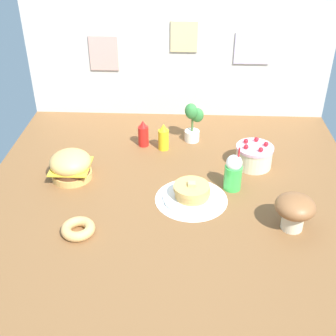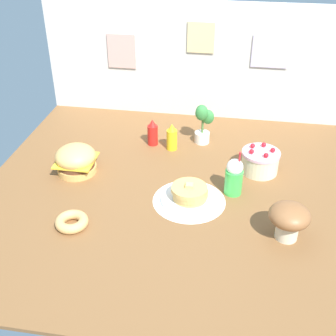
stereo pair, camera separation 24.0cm
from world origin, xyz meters
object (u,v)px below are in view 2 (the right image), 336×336
Objects in this scene: pancake_stack at (190,195)px; donut_pink_glaze at (72,221)px; ketchup_bottle at (153,133)px; mustard_bottle at (172,138)px; burger at (76,160)px; potted_plant at (203,122)px; cream_soda_cup at (234,177)px; mushroom_stool at (289,218)px; layer_cake at (260,161)px.

pancake_stack is 0.64m from donut_pink_glaze.
pancake_stack is 1.70× the size of ketchup_bottle.
mustard_bottle is (0.13, -0.04, 0.00)m from ketchup_bottle.
donut_pink_glaze is at bearing -73.52° from burger.
mustard_bottle is at bearing -17.33° from ketchup_bottle.
ketchup_bottle reaches higher than burger.
pancake_stack is 0.68m from potted_plant.
cream_soda_cup is 1.61× the size of donut_pink_glaze.
burger is at bearing -133.58° from ketchup_bottle.
cream_soda_cup reaches higher than mustard_bottle.
pancake_stack is 1.55× the size of mushroom_stool.
ketchup_bottle is at bearing 46.42° from burger.
cream_soda_cup is at bearing -40.72° from ketchup_bottle.
pancake_stack is 0.26m from cream_soda_cup.
ketchup_bottle is 0.67× the size of cream_soda_cup.
donut_pink_glaze is 0.85× the size of mushroom_stool.
layer_cake is (0.38, 0.36, 0.03)m from pancake_stack.
cream_soda_cup is 1.36× the size of mushroom_stool.
cream_soda_cup reaches higher than layer_cake.
donut_pink_glaze is at bearing -151.83° from cream_soda_cup.
layer_cake is at bearing 59.12° from cream_soda_cup.
mushroom_stool is (1.20, -0.40, 0.04)m from burger.
donut_pink_glaze is (-0.79, -0.42, -0.08)m from cream_soda_cup.
burger is 0.93m from cream_soda_cup.
layer_cake is 0.60m from mushroom_stool.
cream_soda_cup is 0.98× the size of potted_plant.
mushroom_stool is at bearing -48.14° from mustard_bottle.
ketchup_bottle is 0.72m from cream_soda_cup.
mustard_bottle reaches higher than pancake_stack.
mushroom_stool is (0.50, -0.89, -0.03)m from potted_plant.
mustard_bottle is 1.02m from mushroom_stool.
donut_pink_glaze is 0.61× the size of potted_plant.
ketchup_bottle is at bearing 139.28° from cream_soda_cup.
donut_pink_glaze is 1.13m from potted_plant.
ketchup_bottle is 0.34m from potted_plant.
donut_pink_glaze is at bearing -113.77° from mustard_bottle.
burger is 1.21× the size of mushroom_stool.
potted_plant is (0.19, 0.12, 0.06)m from mustard_bottle.
burger is 0.86m from potted_plant.
ketchup_bottle is 1.15m from mushroom_stool.
donut_pink_glaze is at bearing -120.02° from potted_plant.
donut_pink_glaze is at bearing -151.39° from pancake_stack.
mustard_bottle is (0.52, 0.36, 0.00)m from burger.
potted_plant reaches higher than layer_cake.
donut_pink_glaze is 1.07m from mushroom_stool.
potted_plant is at bearing 89.69° from pancake_stack.
pancake_stack is 1.11× the size of potted_plant.
potted_plant is at bearing 33.13° from mustard_bottle.
potted_plant reaches higher than donut_pink_glaze.
burger is 1.06× the size of layer_cake.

